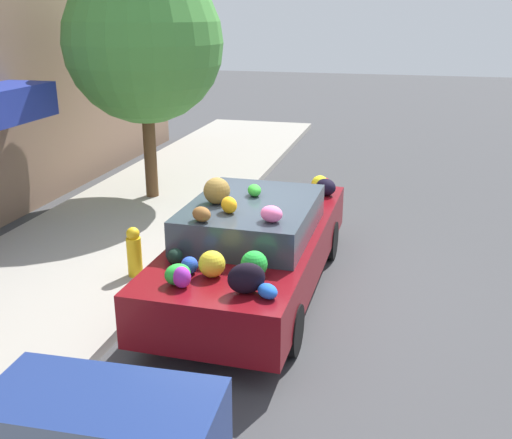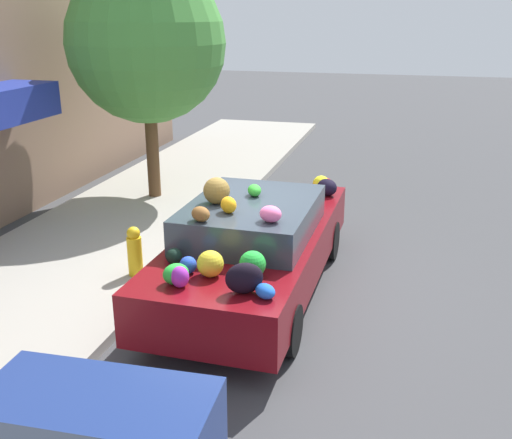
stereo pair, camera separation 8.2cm
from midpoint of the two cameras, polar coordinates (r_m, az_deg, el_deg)
ground_plane at (r=8.16m, az=-1.14°, el=-6.71°), size 60.00×60.00×0.00m
sidewalk_curb at (r=9.17m, az=-17.68°, el=-4.18°), size 24.00×3.20×0.14m
street_tree at (r=11.47m, az=-10.86°, el=16.14°), size 2.89×2.89×4.33m
fire_hydrant at (r=8.30m, az=-11.80°, el=-3.04°), size 0.20×0.20×0.70m
art_car at (r=7.79m, az=-0.39°, el=-2.34°), size 4.53×1.80×1.65m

